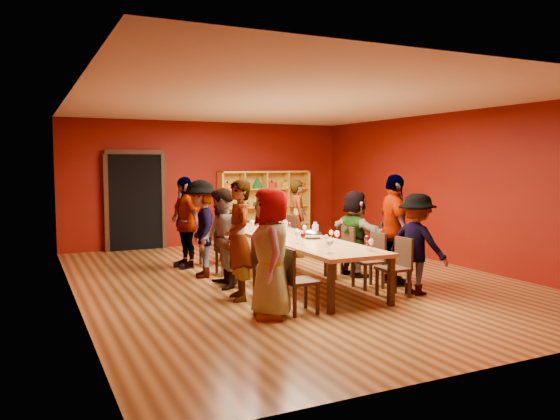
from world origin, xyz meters
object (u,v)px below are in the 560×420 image
object	(u,v)px
person_left_1	(239,240)
chair_person_left_2	(244,256)
person_left_2	(222,238)
chair_person_right_1	(372,257)
chair_person_right_0	(398,264)
chair_person_right_4	(287,234)
person_left_3	(201,229)
person_right_1	(394,230)
wine_bottle	(264,220)
chair_person_left_0	(295,277)
person_left_4	(185,222)
chair_person_left_4	(207,240)
chair_person_left_1	(264,264)
person_left_0	(271,253)
chair_person_right_2	(343,249)
tasting_table	(291,239)
person_right_4	(298,218)
spittoon_bowl	(312,234)
shelving_unit	(264,203)
chair_person_left_3	(224,247)
person_right_2	(355,233)
person_right_0	(417,244)

from	to	relation	value
person_left_1	chair_person_left_2	distance (m)	0.98
person_left_2	chair_person_right_1	distance (m)	2.44
chair_person_right_0	chair_person_right_4	distance (m)	3.77
person_left_1	chair_person_right_4	world-z (taller)	person_left_1
person_left_2	person_left_3	bearing A→B (deg)	-172.31
person_right_1	wine_bottle	bearing A→B (deg)	40.15
chair_person_left_0	person_left_2	distance (m)	1.89
person_left_4	chair_person_left_4	bearing A→B (deg)	79.03
chair_person_left_1	person_left_1	world-z (taller)	person_left_1
chair_person_right_0	chair_person_right_4	xyz separation A→B (m)	(0.00, 3.77, 0.00)
person_left_4	wine_bottle	size ratio (longest dim) A/B	5.22
person_left_0	chair_person_right_1	bearing A→B (deg)	125.64
chair_person_left_2	chair_person_right_2	xyz separation A→B (m)	(1.82, -0.10, 0.00)
tasting_table	person_right_4	size ratio (longest dim) A/B	2.73
chair_person_left_1	chair_person_right_1	world-z (taller)	same
chair_person_left_2	person_right_4	size ratio (longest dim) A/B	0.54
chair_person_right_2	chair_person_right_4	world-z (taller)	same
person_left_0	spittoon_bowl	xyz separation A→B (m)	(1.46, 1.54, -0.02)
chair_person_left_4	chair_person_right_4	world-z (taller)	same
chair_person_right_4	wine_bottle	world-z (taller)	wine_bottle
shelving_unit	person_right_4	bearing A→B (deg)	-95.67
person_left_1	chair_person_right_1	bearing A→B (deg)	92.02
chair_person_left_3	chair_person_right_4	distance (m)	2.15
chair_person_right_1	wine_bottle	xyz separation A→B (m)	(-0.71, 2.70, 0.38)
chair_person_left_4	chair_person_left_3	bearing A→B (deg)	-90.00
chair_person_left_2	person_left_4	bearing A→B (deg)	102.68
person_left_3	chair_person_right_4	world-z (taller)	person_left_3
person_left_0	person_left_4	distance (m)	3.78
wine_bottle	person_right_2	bearing A→B (deg)	-61.89
chair_person_left_0	chair_person_right_2	xyz separation A→B (m)	(1.82, 1.72, 0.00)
chair_person_left_2	person_right_4	distance (m)	2.98
person_left_0	chair_person_right_1	world-z (taller)	person_left_0
person_left_3	person_right_4	size ratio (longest dim) A/B	1.04
chair_person_right_1	person_right_1	xyz separation A→B (m)	(0.42, 0.00, 0.42)
person_left_2	chair_person_right_1	bearing A→B (deg)	70.76
person_right_2	chair_person_left_0	bearing A→B (deg)	122.69
person_left_4	person_right_2	xyz separation A→B (m)	(2.51, -2.06, -0.11)
person_left_2	chair_person_right_0	size ratio (longest dim) A/B	1.81
chair_person_left_3	person_right_0	world-z (taller)	person_right_0
person_left_0	chair_person_left_1	distance (m)	1.14
person_right_1	chair_person_right_4	bearing A→B (deg)	25.06
person_left_1	chair_person_left_3	bearing A→B (deg)	174.18
person_right_2	chair_person_left_2	bearing A→B (deg)	80.07
chair_person_left_0	person_left_1	size ratio (longest dim) A/B	0.50
person_right_0	person_right_1	size ratio (longest dim) A/B	0.85
person_left_0	chair_person_left_2	xyz separation A→B (m)	(0.35, 1.83, -0.35)
person_left_4	chair_person_left_1	bearing A→B (deg)	-1.92
person_left_4	chair_person_right_0	distance (m)	4.27
chair_person_right_1	wine_bottle	bearing A→B (deg)	104.80
person_left_3	person_right_0	distance (m)	3.70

